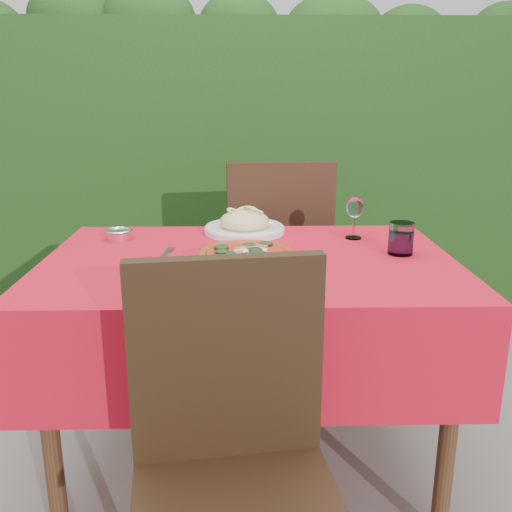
{
  "coord_description": "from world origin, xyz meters",
  "views": [
    {
      "loc": [
        -0.02,
        -1.69,
        1.24
      ],
      "look_at": [
        0.02,
        -0.05,
        0.77
      ],
      "focal_mm": 40.0,
      "sensor_mm": 36.0,
      "label": 1
    }
  ],
  "objects_px": {
    "chair_far": "(277,255)",
    "water_glass": "(401,240)",
    "steel_ramekin": "(119,235)",
    "wine_glass": "(355,209)",
    "fork": "(163,257)",
    "pizza_plate": "(246,259)",
    "pasta_plate": "(244,225)",
    "chair_near": "(233,455)"
  },
  "relations": [
    {
      "from": "chair_far",
      "to": "water_glass",
      "type": "height_order",
      "value": "chair_far"
    },
    {
      "from": "chair_far",
      "to": "fork",
      "type": "bearing_deg",
      "value": 54.89
    },
    {
      "from": "chair_far",
      "to": "pasta_plate",
      "type": "xyz_separation_m",
      "value": [
        -0.14,
        -0.36,
        0.22
      ]
    },
    {
      "from": "chair_far",
      "to": "water_glass",
      "type": "bearing_deg",
      "value": 112.5
    },
    {
      "from": "chair_far",
      "to": "steel_ramekin",
      "type": "bearing_deg",
      "value": 32.6
    },
    {
      "from": "steel_ramekin",
      "to": "wine_glass",
      "type": "bearing_deg",
      "value": -0.45
    },
    {
      "from": "pasta_plate",
      "to": "wine_glass",
      "type": "height_order",
      "value": "wine_glass"
    },
    {
      "from": "fork",
      "to": "wine_glass",
      "type": "bearing_deg",
      "value": 27.1
    },
    {
      "from": "chair_far",
      "to": "chair_near",
      "type": "bearing_deg",
      "value": 77.53
    },
    {
      "from": "pizza_plate",
      "to": "water_glass",
      "type": "bearing_deg",
      "value": 14.89
    },
    {
      "from": "pasta_plate",
      "to": "wine_glass",
      "type": "bearing_deg",
      "value": -13.87
    },
    {
      "from": "pasta_plate",
      "to": "fork",
      "type": "bearing_deg",
      "value": -127.73
    },
    {
      "from": "chair_far",
      "to": "fork",
      "type": "distance_m",
      "value": 0.82
    },
    {
      "from": "water_glass",
      "to": "steel_ramekin",
      "type": "bearing_deg",
      "value": 167.27
    },
    {
      "from": "steel_ramekin",
      "to": "fork",
      "type": "bearing_deg",
      "value": -52.52
    },
    {
      "from": "chair_near",
      "to": "steel_ramekin",
      "type": "xyz_separation_m",
      "value": [
        -0.41,
        0.92,
        0.24
      ]
    },
    {
      "from": "water_glass",
      "to": "chair_far",
      "type": "bearing_deg",
      "value": 117.94
    },
    {
      "from": "pizza_plate",
      "to": "water_glass",
      "type": "relative_size",
      "value": 3.23
    },
    {
      "from": "pizza_plate",
      "to": "pasta_plate",
      "type": "bearing_deg",
      "value": 90.34
    },
    {
      "from": "water_glass",
      "to": "steel_ramekin",
      "type": "relative_size",
      "value": 1.22
    },
    {
      "from": "wine_glass",
      "to": "fork",
      "type": "bearing_deg",
      "value": -159.84
    },
    {
      "from": "chair_far",
      "to": "water_glass",
      "type": "xyz_separation_m",
      "value": [
        0.35,
        -0.66,
        0.24
      ]
    },
    {
      "from": "chair_near",
      "to": "wine_glass",
      "type": "xyz_separation_m",
      "value": [
        0.41,
        0.91,
        0.33
      ]
    },
    {
      "from": "chair_near",
      "to": "pizza_plate",
      "type": "xyz_separation_m",
      "value": [
        0.03,
        0.58,
        0.25
      ]
    },
    {
      "from": "chair_far",
      "to": "pasta_plate",
      "type": "height_order",
      "value": "chair_far"
    },
    {
      "from": "chair_near",
      "to": "chair_far",
      "type": "bearing_deg",
      "value": 75.17
    },
    {
      "from": "chair_near",
      "to": "chair_far",
      "type": "distance_m",
      "value": 1.38
    },
    {
      "from": "chair_near",
      "to": "water_glass",
      "type": "relative_size",
      "value": 9.0
    },
    {
      "from": "wine_glass",
      "to": "chair_far",
      "type": "bearing_deg",
      "value": 117.73
    },
    {
      "from": "chair_near",
      "to": "water_glass",
      "type": "xyz_separation_m",
      "value": [
        0.52,
        0.71,
        0.27
      ]
    },
    {
      "from": "pizza_plate",
      "to": "wine_glass",
      "type": "relative_size",
      "value": 2.2
    },
    {
      "from": "chair_far",
      "to": "wine_glass",
      "type": "bearing_deg",
      "value": 112.3
    },
    {
      "from": "wine_glass",
      "to": "water_glass",
      "type": "bearing_deg",
      "value": -61.61
    },
    {
      "from": "chair_far",
      "to": "steel_ramekin",
      "type": "distance_m",
      "value": 0.76
    },
    {
      "from": "chair_near",
      "to": "water_glass",
      "type": "distance_m",
      "value": 0.92
    },
    {
      "from": "water_glass",
      "to": "fork",
      "type": "xyz_separation_m",
      "value": [
        -0.74,
        -0.03,
        -0.04
      ]
    },
    {
      "from": "pizza_plate",
      "to": "wine_glass",
      "type": "xyz_separation_m",
      "value": [
        0.38,
        0.33,
        0.08
      ]
    },
    {
      "from": "chair_far",
      "to": "water_glass",
      "type": "relative_size",
      "value": 9.51
    },
    {
      "from": "chair_near",
      "to": "steel_ramekin",
      "type": "height_order",
      "value": "chair_near"
    },
    {
      "from": "chair_near",
      "to": "steel_ramekin",
      "type": "bearing_deg",
      "value": 106.05
    },
    {
      "from": "wine_glass",
      "to": "pizza_plate",
      "type": "bearing_deg",
      "value": -138.67
    },
    {
      "from": "steel_ramekin",
      "to": "pizza_plate",
      "type": "bearing_deg",
      "value": -37.72
    }
  ]
}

